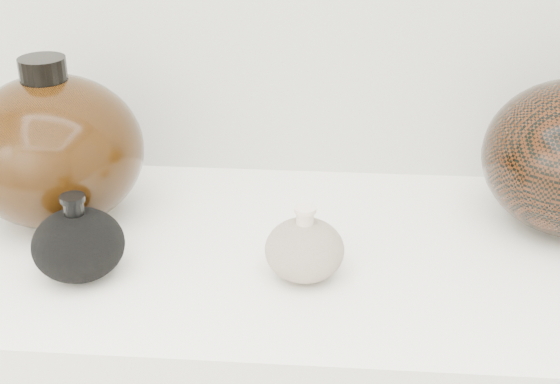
{
  "coord_description": "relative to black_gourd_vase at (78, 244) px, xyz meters",
  "views": [
    {
      "loc": [
        0.13,
        0.03,
        1.44
      ],
      "look_at": [
        0.06,
        0.92,
        1.0
      ],
      "focal_mm": 50.0,
      "sensor_mm": 36.0,
      "label": 1
    }
  ],
  "objects": [
    {
      "name": "left_round_pot",
      "position": [
        -0.08,
        0.15,
        0.06
      ],
      "size": [
        0.26,
        0.26,
        0.24
      ],
      "color": "black",
      "rests_on": "display_counter"
    },
    {
      "name": "black_gourd_vase",
      "position": [
        0.0,
        0.0,
        0.0
      ],
      "size": [
        0.12,
        0.12,
        0.11
      ],
      "color": "black",
      "rests_on": "display_counter"
    },
    {
      "name": "cream_gourd_vase",
      "position": [
        0.28,
        0.02,
        -0.01
      ],
      "size": [
        0.12,
        0.12,
        0.1
      ],
      "color": "beige",
      "rests_on": "display_counter"
    }
  ]
}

